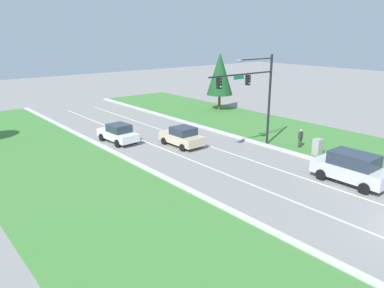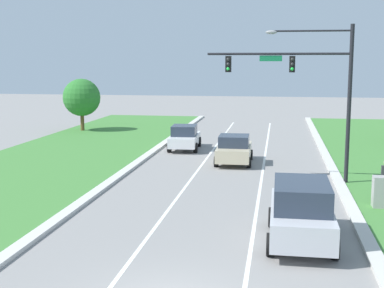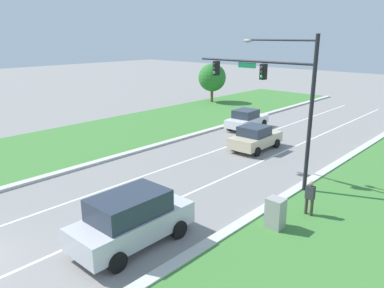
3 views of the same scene
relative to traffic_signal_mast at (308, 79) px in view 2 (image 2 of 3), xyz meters
name	(u,v)px [view 2 (image 2 of 3)]	position (x,y,z in m)	size (l,w,h in m)	color
traffic_signal_mast	(308,79)	(0.00, 0.00, 0.00)	(7.07, 0.41, 7.81)	black
white_sedan	(185,137)	(-7.75, 9.02, -4.34)	(2.20, 4.44, 1.70)	white
silver_suv	(301,211)	(-0.56, -9.16, -4.11)	(2.22, 4.83, 2.09)	silver
champagne_sedan	(234,149)	(-3.95, 4.53, -4.34)	(2.19, 4.25, 1.71)	beige
utility_cabinet	(381,193)	(2.88, -4.45, -4.50)	(0.70, 0.60, 1.37)	#9E9E99
oak_near_left_tree	(82,98)	(-18.20, 17.10, -2.25)	(3.22, 3.22, 4.55)	brown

